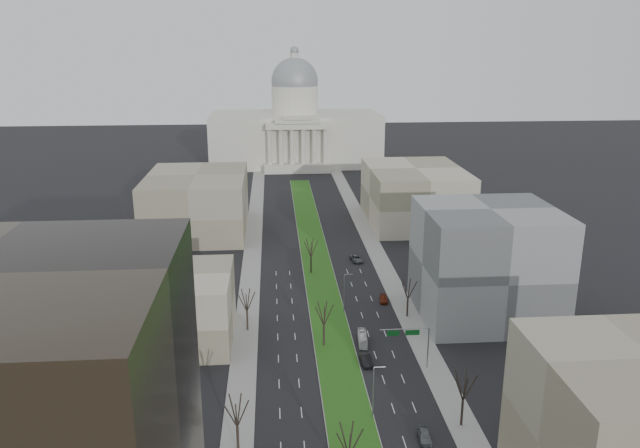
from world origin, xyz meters
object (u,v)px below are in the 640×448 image
car_red (384,299)px  car_grey_far (356,259)px  car_black (366,359)px  car_grey_near (424,436)px  box_van (362,338)px

car_red → car_grey_far: 27.65m
car_black → car_grey_far: size_ratio=0.91×
car_red → car_grey_near: bearing=-86.1°
car_red → car_grey_far: size_ratio=0.79×
car_black → car_grey_far: car_black is taller
car_black → car_grey_near: bearing=-78.6°
box_van → car_grey_far: bearing=88.5°
car_black → car_grey_far: (5.71, 55.53, -0.06)m
car_black → car_red: size_ratio=1.15×
car_grey_near → box_van: 32.21m
car_grey_near → box_van: bearing=102.5°
car_red → box_van: bearing=-104.2°
car_red → car_grey_far: (-2.59, 27.52, 0.13)m
car_red → box_van: 21.28m
car_grey_near → car_red: car_grey_near is taller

